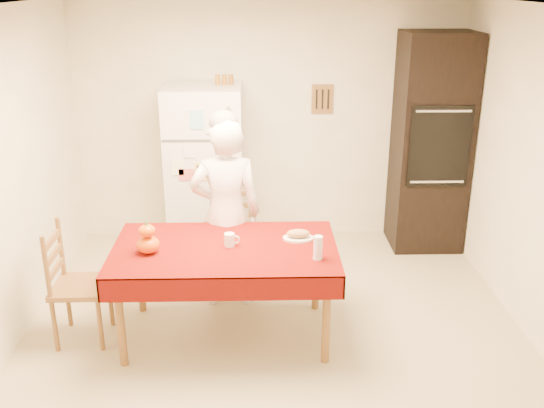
{
  "coord_description": "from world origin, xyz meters",
  "views": [
    {
      "loc": [
        -0.13,
        -3.98,
        2.67
      ],
      "look_at": [
        -0.02,
        0.2,
        1.11
      ],
      "focal_mm": 40.0,
      "sensor_mm": 36.0,
      "label": 1
    }
  ],
  "objects_px": {
    "seated_woman": "(226,214)",
    "bread_plate": "(298,238)",
    "oven_cabinet": "(431,143)",
    "chair_far": "(235,233)",
    "dining_table": "(225,255)",
    "chair_left": "(71,280)",
    "wine_glass": "(318,248)",
    "refrigerator": "(206,170)",
    "coffee_mug": "(229,240)",
    "pumpkin_lower": "(148,245)"
  },
  "relations": [
    {
      "from": "seated_woman",
      "to": "bread_plate",
      "type": "xyz_separation_m",
      "value": [
        0.58,
        -0.4,
        -0.05
      ]
    },
    {
      "from": "bread_plate",
      "to": "oven_cabinet",
      "type": "bearing_deg",
      "value": 47.86
    },
    {
      "from": "oven_cabinet",
      "to": "chair_far",
      "type": "distance_m",
      "value": 2.22
    },
    {
      "from": "oven_cabinet",
      "to": "dining_table",
      "type": "distance_m",
      "value": 2.68
    },
    {
      "from": "chair_left",
      "to": "wine_glass",
      "type": "height_order",
      "value": "chair_left"
    },
    {
      "from": "refrigerator",
      "to": "seated_woman",
      "type": "xyz_separation_m",
      "value": [
        0.26,
        -1.14,
        -0.03
      ]
    },
    {
      "from": "dining_table",
      "to": "coffee_mug",
      "type": "height_order",
      "value": "coffee_mug"
    },
    {
      "from": "oven_cabinet",
      "to": "pumpkin_lower",
      "type": "height_order",
      "value": "oven_cabinet"
    },
    {
      "from": "seated_woman",
      "to": "coffee_mug",
      "type": "relative_size",
      "value": 16.4
    },
    {
      "from": "refrigerator",
      "to": "wine_glass",
      "type": "relative_size",
      "value": 9.66
    },
    {
      "from": "refrigerator",
      "to": "chair_far",
      "type": "height_order",
      "value": "refrigerator"
    },
    {
      "from": "chair_left",
      "to": "pumpkin_lower",
      "type": "xyz_separation_m",
      "value": [
        0.62,
        -0.07,
        0.32
      ]
    },
    {
      "from": "dining_table",
      "to": "wine_glass",
      "type": "height_order",
      "value": "wine_glass"
    },
    {
      "from": "refrigerator",
      "to": "wine_glass",
      "type": "xyz_separation_m",
      "value": [
        0.95,
        -1.9,
        -0.0
      ]
    },
    {
      "from": "refrigerator",
      "to": "chair_left",
      "type": "distance_m",
      "value": 1.96
    },
    {
      "from": "refrigerator",
      "to": "coffee_mug",
      "type": "distance_m",
      "value": 1.69
    },
    {
      "from": "refrigerator",
      "to": "pumpkin_lower",
      "type": "xyz_separation_m",
      "value": [
        -0.29,
        -1.76,
        -0.02
      ]
    },
    {
      "from": "chair_left",
      "to": "bread_plate",
      "type": "height_order",
      "value": "chair_left"
    },
    {
      "from": "refrigerator",
      "to": "pumpkin_lower",
      "type": "relative_size",
      "value": 9.89
    },
    {
      "from": "seated_woman",
      "to": "wine_glass",
      "type": "bearing_deg",
      "value": 128.6
    },
    {
      "from": "dining_table",
      "to": "chair_far",
      "type": "relative_size",
      "value": 1.79
    },
    {
      "from": "oven_cabinet",
      "to": "chair_left",
      "type": "bearing_deg",
      "value": -151.32
    },
    {
      "from": "chair_left",
      "to": "pumpkin_lower",
      "type": "distance_m",
      "value": 0.7
    },
    {
      "from": "pumpkin_lower",
      "to": "oven_cabinet",
      "type": "bearing_deg",
      "value": 35.16
    },
    {
      "from": "oven_cabinet",
      "to": "chair_far",
      "type": "bearing_deg",
      "value": -156.18
    },
    {
      "from": "chair_far",
      "to": "pumpkin_lower",
      "type": "height_order",
      "value": "chair_far"
    },
    {
      "from": "seated_woman",
      "to": "wine_glass",
      "type": "xyz_separation_m",
      "value": [
        0.7,
        -0.75,
        0.03
      ]
    },
    {
      "from": "chair_far",
      "to": "wine_glass",
      "type": "relative_size",
      "value": 5.4
    },
    {
      "from": "oven_cabinet",
      "to": "seated_woman",
      "type": "height_order",
      "value": "oven_cabinet"
    },
    {
      "from": "dining_table",
      "to": "bread_plate",
      "type": "relative_size",
      "value": 7.08
    },
    {
      "from": "dining_table",
      "to": "chair_left",
      "type": "relative_size",
      "value": 1.79
    },
    {
      "from": "chair_left",
      "to": "seated_woman",
      "type": "relative_size",
      "value": 0.58
    },
    {
      "from": "coffee_mug",
      "to": "pumpkin_lower",
      "type": "bearing_deg",
      "value": -169.99
    },
    {
      "from": "oven_cabinet",
      "to": "bread_plate",
      "type": "height_order",
      "value": "oven_cabinet"
    },
    {
      "from": "seated_woman",
      "to": "wine_glass",
      "type": "distance_m",
      "value": 1.03
    },
    {
      "from": "refrigerator",
      "to": "coffee_mug",
      "type": "bearing_deg",
      "value": -79.52
    },
    {
      "from": "oven_cabinet",
      "to": "coffee_mug",
      "type": "xyz_separation_m",
      "value": [
        -1.97,
        -1.7,
        -0.29
      ]
    },
    {
      "from": "chair_far",
      "to": "pumpkin_lower",
      "type": "bearing_deg",
      "value": -140.47
    },
    {
      "from": "chair_far",
      "to": "refrigerator",
      "type": "bearing_deg",
      "value": 93.52
    },
    {
      "from": "seated_woman",
      "to": "pumpkin_lower",
      "type": "height_order",
      "value": "seated_woman"
    },
    {
      "from": "refrigerator",
      "to": "chair_left",
      "type": "relative_size",
      "value": 1.79
    },
    {
      "from": "refrigerator",
      "to": "chair_left",
      "type": "height_order",
      "value": "refrigerator"
    },
    {
      "from": "seated_woman",
      "to": "pumpkin_lower",
      "type": "xyz_separation_m",
      "value": [
        -0.55,
        -0.62,
        0.01
      ]
    },
    {
      "from": "pumpkin_lower",
      "to": "wine_glass",
      "type": "xyz_separation_m",
      "value": [
        1.24,
        -0.14,
        0.02
      ]
    },
    {
      "from": "seated_woman",
      "to": "coffee_mug",
      "type": "height_order",
      "value": "seated_woman"
    },
    {
      "from": "wine_glass",
      "to": "refrigerator",
      "type": "bearing_deg",
      "value": 116.7
    },
    {
      "from": "oven_cabinet",
      "to": "refrigerator",
      "type": "bearing_deg",
      "value": -178.82
    },
    {
      "from": "refrigerator",
      "to": "pumpkin_lower",
      "type": "height_order",
      "value": "refrigerator"
    },
    {
      "from": "refrigerator",
      "to": "seated_woman",
      "type": "bearing_deg",
      "value": -77.34
    },
    {
      "from": "dining_table",
      "to": "coffee_mug",
      "type": "distance_m",
      "value": 0.13
    }
  ]
}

